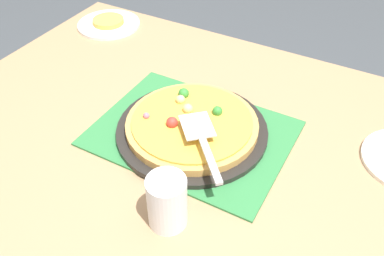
{
  "coord_description": "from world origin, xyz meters",
  "views": [
    {
      "loc": [
        -0.38,
        0.69,
        1.46
      ],
      "look_at": [
        0.0,
        0.0,
        0.77
      ],
      "focal_mm": 39.03,
      "sensor_mm": 36.0,
      "label": 1
    }
  ],
  "objects_px": {
    "plate_far_right": "(109,24)",
    "served_slice_right": "(108,21)",
    "pizza": "(192,124)",
    "cup_near": "(167,202)",
    "pizza_server": "(202,139)",
    "pizza_pan": "(192,130)"
  },
  "relations": [
    {
      "from": "served_slice_right",
      "to": "pizza_server",
      "type": "distance_m",
      "value": 0.75
    },
    {
      "from": "pizza",
      "to": "cup_near",
      "type": "height_order",
      "value": "cup_near"
    },
    {
      "from": "pizza",
      "to": "plate_far_right",
      "type": "bearing_deg",
      "value": -33.85
    },
    {
      "from": "served_slice_right",
      "to": "plate_far_right",
      "type": "bearing_deg",
      "value": 0.0
    },
    {
      "from": "pizza",
      "to": "pizza_server",
      "type": "bearing_deg",
      "value": 132.54
    },
    {
      "from": "pizza",
      "to": "cup_near",
      "type": "relative_size",
      "value": 2.75
    },
    {
      "from": "pizza",
      "to": "served_slice_right",
      "type": "bearing_deg",
      "value": -33.85
    },
    {
      "from": "served_slice_right",
      "to": "pizza_server",
      "type": "height_order",
      "value": "pizza_server"
    },
    {
      "from": "served_slice_right",
      "to": "pizza_server",
      "type": "xyz_separation_m",
      "value": [
        -0.61,
        0.44,
        0.05
      ]
    },
    {
      "from": "served_slice_right",
      "to": "cup_near",
      "type": "relative_size",
      "value": 0.92
    },
    {
      "from": "pizza_pan",
      "to": "served_slice_right",
      "type": "bearing_deg",
      "value": -33.89
    },
    {
      "from": "pizza_server",
      "to": "served_slice_right",
      "type": "bearing_deg",
      "value": -35.64
    },
    {
      "from": "pizza_pan",
      "to": "pizza",
      "type": "distance_m",
      "value": 0.02
    },
    {
      "from": "pizza_server",
      "to": "pizza_pan",
      "type": "bearing_deg",
      "value": -47.41
    },
    {
      "from": "cup_near",
      "to": "pizza_pan",
      "type": "bearing_deg",
      "value": -71.51
    },
    {
      "from": "pizza",
      "to": "cup_near",
      "type": "bearing_deg",
      "value": 108.59
    },
    {
      "from": "pizza_pan",
      "to": "cup_near",
      "type": "height_order",
      "value": "cup_near"
    },
    {
      "from": "served_slice_right",
      "to": "pizza_pan",
      "type": "bearing_deg",
      "value": 146.11
    },
    {
      "from": "plate_far_right",
      "to": "served_slice_right",
      "type": "height_order",
      "value": "served_slice_right"
    },
    {
      "from": "pizza_pan",
      "to": "pizza_server",
      "type": "xyz_separation_m",
      "value": [
        -0.07,
        0.07,
        0.06
      ]
    },
    {
      "from": "cup_near",
      "to": "pizza_server",
      "type": "height_order",
      "value": "cup_near"
    },
    {
      "from": "pizza",
      "to": "plate_far_right",
      "type": "height_order",
      "value": "pizza"
    }
  ]
}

